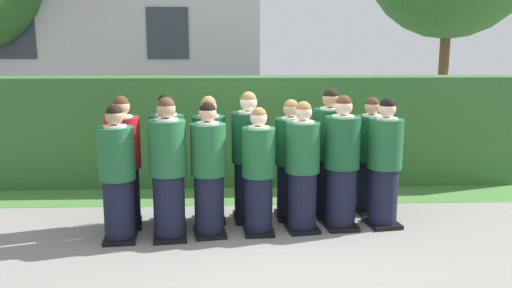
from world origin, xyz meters
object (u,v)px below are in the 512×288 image
Objects in this scene: student_front_row_6 at (385,166)px; student_rear_row_3 at (249,160)px; student_front_row_0 at (118,177)px; student_rear_row_2 at (209,162)px; student_front_row_2 at (209,173)px; student_rear_row_5 at (329,156)px; student_front_row_1 at (168,172)px; student_front_row_3 at (259,174)px; student_front_row_5 at (342,166)px; student_rear_row_6 at (370,158)px; student_rear_row_1 at (168,163)px; student_rear_row_4 at (290,162)px; student_front_row_4 at (302,170)px; student_in_red_blazer at (124,165)px.

student_rear_row_3 is (-1.69, 0.29, 0.03)m from student_front_row_6.
student_front_row_0 is 0.95× the size of student_rear_row_3.
student_rear_row_2 reaches higher than student_front_row_6.
student_front_row_2 is 0.94× the size of student_rear_row_5.
student_front_row_1 is 1.07m from student_front_row_3.
student_front_row_3 is at bearing -171.47° from student_front_row_5.
student_rear_row_6 is (2.13, 0.77, -0.01)m from student_front_row_2.
student_rear_row_5 is at bearing 5.88° from student_rear_row_1.
student_rear_row_1 is (-2.17, 0.25, 0.00)m from student_front_row_5.
student_rear_row_1 is 0.99× the size of student_rear_row_3.
student_rear_row_3 reaches higher than student_rear_row_1.
student_front_row_6 is at bearing 7.23° from student_front_row_3.
student_rear_row_6 is (1.54, 0.73, 0.02)m from student_front_row_3.
student_front_row_4 is at bearing -78.52° from student_rear_row_4.
student_rear_row_3 is at bearing 2.34° from student_rear_row_2.
student_front_row_4 is 0.50m from student_front_row_5.
student_rear_row_4 is (0.55, 0.06, -0.05)m from student_rear_row_3.
student_in_red_blazer is at bearing 144.39° from student_front_row_1.
student_front_row_4 is at bearing -146.84° from student_rear_row_6.
student_front_row_1 reaches higher than student_front_row_2.
student_front_row_6 reaches higher than student_front_row_0.
student_rear_row_2 is at bearing 9.25° from student_in_red_blazer.
student_front_row_0 is at bearing -131.10° from student_rear_row_1.
student_front_row_6 is at bearing -33.82° from student_rear_row_5.
student_front_row_5 is 1.19m from student_rear_row_3.
student_rear_row_1 is (-1.13, 0.40, 0.06)m from student_front_row_3.
student_rear_row_2 is (-1.15, 0.40, 0.01)m from student_front_row_4.
student_front_row_0 is 1.01× the size of student_rear_row_6.
student_front_row_4 is (1.13, 0.11, -0.00)m from student_front_row_2.
student_front_row_5 is (2.09, 0.28, -0.01)m from student_front_row_1.
student_front_row_0 is 3.24m from student_front_row_6.
student_rear_row_3 is at bearing 163.42° from student_front_row_5.
student_rear_row_5 reaches higher than student_front_row_3.
student_front_row_6 is 0.75m from student_rear_row_5.
student_in_red_blazer is at bearing -170.75° from student_rear_row_2.
student_front_row_5 is (1.63, 0.19, 0.03)m from student_front_row_2.
student_rear_row_1 reaches higher than student_rear_row_6.
student_in_red_blazer is 3.23m from student_rear_row_6.
student_front_row_3 is 0.98× the size of student_rear_row_6.
student_rear_row_1 is (-0.07, 0.53, -0.01)m from student_front_row_1.
student_rear_row_3 is at bearing 5.20° from student_rear_row_1.
student_in_red_blazer is 0.54m from student_rear_row_1.
student_front_row_0 is 1.04× the size of student_front_row_3.
student_rear_row_6 is at bearing 25.41° from student_front_row_3.
student_front_row_1 is 0.98× the size of student_rear_row_5.
student_front_row_1 is at bearing -172.64° from student_front_row_4.
student_rear_row_5 is at bearing 5.19° from student_rear_row_2.
student_front_row_1 reaches higher than student_front_row_6.
student_front_row_1 reaches higher than student_front_row_3.
student_rear_row_1 reaches higher than student_front_row_0.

